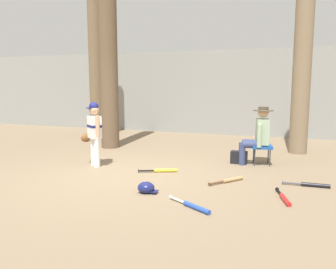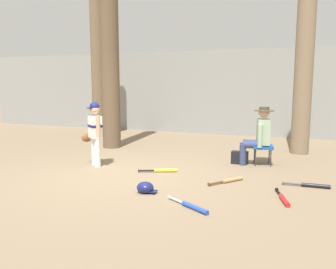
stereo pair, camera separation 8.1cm
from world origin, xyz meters
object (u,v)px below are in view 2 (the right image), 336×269
Objects in this scene: tree_behind_spectator at (304,66)px; handbag_beside_stool at (240,158)px; bat_wood_tan at (230,180)px; batting_helmet_navy at (145,188)px; folding_stool at (263,147)px; bat_yellow_trainer at (163,170)px; seated_spectator at (258,134)px; bat_blue_youth at (192,206)px; bat_black_composite at (312,185)px; tree_near_player at (110,40)px; bat_red_barrel at (283,199)px; young_ballplayer at (94,130)px; tree_far_left at (98,71)px.

tree_behind_spectator is 2.79m from handbag_beside_stool.
bat_wood_tan is 1.52m from batting_helmet_navy.
folding_stool is 0.66× the size of bat_yellow_trainer.
folding_stool is at bearing 10.41° from seated_spectator.
bat_yellow_trainer and bat_blue_youth have the same top height.
batting_helmet_navy is (-1.39, -2.55, -0.56)m from seated_spectator.
bat_black_composite is (1.37, -1.29, -0.10)m from handbag_beside_stool.
tree_near_player is at bearing 170.26° from folding_stool.
handbag_beside_stool is 0.54× the size of bat_wood_tan.
tree_behind_spectator is 3.85m from bat_wood_tan.
bat_red_barrel is (0.90, -0.69, 0.00)m from bat_wood_tan.
folding_stool is 3.06m from bat_blue_youth.
bat_wood_tan is 1.47m from bat_blue_youth.
bat_yellow_trainer is (-1.70, -1.30, -0.33)m from folding_stool.
tree_near_player is 4.03m from bat_yellow_trainer.
young_ballplayer is at bearing -157.54° from seated_spectator.
bat_yellow_trainer is at bearing 99.84° from batting_helmet_navy.
folding_stool is 1.61m from bat_wood_tan.
batting_helmet_navy is (-1.03, -2.49, -0.05)m from handbag_beside_stool.
bat_yellow_trainer is (-1.25, -1.23, -0.10)m from handbag_beside_stool.
bat_red_barrel is 2.21× the size of batting_helmet_navy.
bat_yellow_trainer is (-1.61, -1.28, -0.61)m from seated_spectator.
tree_near_player reaches higher than tree_behind_spectator.
young_ballplayer reaches higher than bat_red_barrel.
seated_spectator reaches higher than bat_red_barrel.
tree_far_left is 6.48m from batting_helmet_navy.
tree_far_left reaches higher than seated_spectator.
handbag_beside_stool is 0.46× the size of bat_black_composite.
bat_red_barrel is at bearing 33.91° from bat_blue_youth.
tree_far_left is 6.63× the size of bat_blue_youth.
tree_behind_spectator is 5.01m from young_ballplayer.
seated_spectator reaches higher than bat_yellow_trainer.
bat_wood_tan is (-0.28, -1.51, -0.61)m from seated_spectator.
seated_spectator reaches higher than handbag_beside_stool.
bat_blue_youth is at bearing -106.25° from tree_behind_spectator.
tree_far_left is at bearing 120.63° from young_ballplayer.
seated_spectator is (3.84, -0.69, -2.11)m from tree_near_player.
bat_black_composite is 2.33× the size of batting_helmet_navy.
bat_red_barrel and bat_black_composite have the same top height.
tree_near_player is 4.65m from folding_stool.
bat_red_barrel is 0.95m from bat_black_composite.
young_ballplayer is 4.12× the size of batting_helmet_navy.
bat_blue_youth is 2.24× the size of batting_helmet_navy.
young_ballplayer is 3.89m from bat_red_barrel.
tree_near_player is 2.21m from tree_far_left.
tree_far_left reaches higher than bat_yellow_trainer.
bat_wood_tan is (0.07, -1.46, -0.10)m from handbag_beside_stool.
tree_near_player is at bearing 167.91° from handbag_beside_stool.
tree_far_left is (-5.20, 2.29, 1.43)m from seated_spectator.
bat_yellow_trainer is at bearing -44.86° from tree_far_left.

